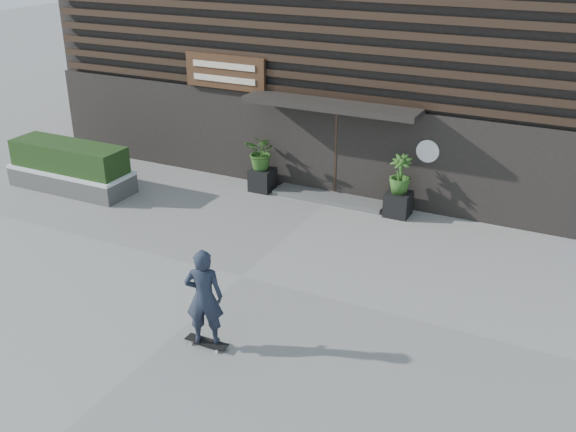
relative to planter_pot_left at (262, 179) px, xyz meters
The scene contains 11 objects.
ground 4.80m from the planter_pot_left, 66.64° to the right, with size 80.00×80.00×0.00m, color gray.
entrance_step 1.93m from the planter_pot_left, ahead, with size 3.00×0.80×0.12m, color #50504D.
planter_pot_left is the anchor object (origin of this frame).
bamboo_left 0.78m from the planter_pot_left, ahead, with size 0.86×0.75×0.96m, color #2D591E.
planter_pot_right 3.80m from the planter_pot_left, ahead, with size 0.60×0.60×0.60m, color black.
bamboo_right 3.88m from the planter_pot_left, ahead, with size 0.54×0.54×0.96m, color #2D591E.
raised_bed 5.17m from the planter_pot_left, 154.69° to the right, with size 3.50×1.20×0.50m, color #454542.
snow_layer 5.18m from the planter_pot_left, 154.69° to the right, with size 3.50×1.20×0.08m, color white.
hedge 5.21m from the planter_pot_left, 154.69° to the right, with size 3.30×1.00×0.70m, color #1A3312.
building 6.94m from the planter_pot_left, 71.14° to the left, with size 18.00×11.00×8.00m.
skateboarder 7.29m from the planter_pot_left, 69.12° to the right, with size 0.78×0.63×1.84m.
Camera 1 is at (6.16, -10.25, 6.67)m, focal length 41.34 mm.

